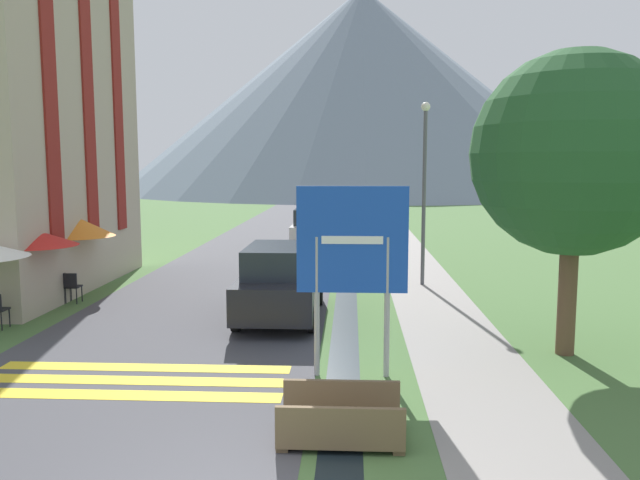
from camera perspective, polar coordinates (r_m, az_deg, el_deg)
name	(u,v)px	position (r m, az deg, el deg)	size (l,w,h in m)	color
ground_plane	(320,253)	(26.63, 0.00, -1.23)	(160.00, 160.00, 0.00)	#476B38
road	(286,229)	(36.72, -3.12, 1.02)	(6.40, 60.00, 0.01)	#424247
footpath	(390,229)	(36.59, 6.43, 0.97)	(2.20, 60.00, 0.01)	gray
drainage_channel	(349,229)	(36.52, 2.67, 0.99)	(0.60, 60.00, 0.00)	black
crosswalk_marking	(132,380)	(11.70, -16.77, -12.19)	(5.44, 1.84, 0.01)	yellow
mountain_distant	(362,91)	(92.54, 3.83, 13.45)	(69.46, 69.46, 28.60)	slate
road_sign	(352,254)	(10.95, 2.96, -1.31)	(1.96, 0.11, 3.41)	#9E9EA3
footbridge	(341,423)	(8.99, 1.92, -16.34)	(1.70, 1.10, 0.65)	brown
parked_car_near	(281,281)	(15.41, -3.61, -3.81)	(1.93, 4.49, 1.82)	black
parked_car_far	(311,229)	(27.95, -0.83, 1.03)	(1.71, 3.86, 1.82)	silver
cafe_chair_far_right	(60,284)	(18.52, -22.64, -3.76)	(0.40, 0.40, 0.85)	black
cafe_chair_middle	(22,296)	(17.33, -25.56, -4.62)	(0.40, 0.40, 0.85)	black
cafe_chair_far_left	(71,285)	(18.33, -21.78, -3.83)	(0.40, 0.40, 0.85)	black
cafe_umbrella_middle_red	(36,238)	(17.39, -24.57, 0.17)	(2.09, 2.09, 2.13)	#B7B2A8
cafe_umbrella_rear_orange	(78,227)	(19.31, -21.22, 1.11)	(2.06, 2.06, 2.25)	#B7B2A8
person_standing_terrace	(11,281)	(16.80, -26.44, -3.37)	(0.32, 0.32, 1.69)	#282833
streetlamp	(424,179)	(19.68, 9.52, 5.52)	(0.28, 0.28, 5.67)	#515156
tree_by_path	(574,154)	(13.10, 22.21, 7.28)	(3.98, 3.98, 5.98)	brown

